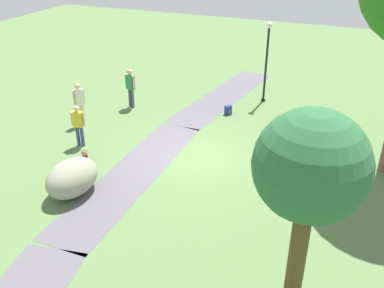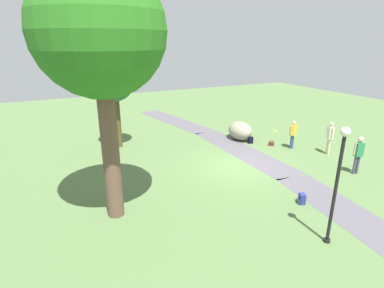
% 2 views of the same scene
% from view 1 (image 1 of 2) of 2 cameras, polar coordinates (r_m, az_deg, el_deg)
% --- Properties ---
extents(ground_plane, '(48.00, 48.00, 0.00)m').
position_cam_1_polar(ground_plane, '(15.35, 0.77, -1.68)').
color(ground_plane, '#557441').
extents(footpath_segment_near, '(8.16, 2.80, 0.01)m').
position_cam_1_polar(footpath_segment_near, '(20.81, 4.35, 6.47)').
color(footpath_segment_near, '#5A555E').
rests_on(footpath_segment_near, ground).
extents(footpath_segment_mid, '(8.01, 1.74, 0.01)m').
position_cam_1_polar(footpath_segment_mid, '(14.47, -7.87, -3.95)').
color(footpath_segment_mid, '#5A555E').
rests_on(footpath_segment_mid, ground).
extents(young_tree_near_path, '(2.11, 2.11, 4.79)m').
position_cam_1_polar(young_tree_near_path, '(7.83, 15.60, -3.37)').
color(young_tree_near_path, brown).
rests_on(young_tree_near_path, ground).
extents(lamp_post, '(0.28, 0.28, 3.68)m').
position_cam_1_polar(lamp_post, '(19.69, 10.03, 11.81)').
color(lamp_post, black).
rests_on(lamp_post, ground).
extents(lawn_boulder, '(1.95, 1.43, 1.12)m').
position_cam_1_polar(lawn_boulder, '(13.58, -15.79, -4.38)').
color(lawn_boulder, gray).
rests_on(lawn_boulder, ground).
extents(woman_with_handbag, '(0.34, 0.50, 1.62)m').
position_cam_1_polar(woman_with_handbag, '(16.23, -15.02, 2.74)').
color(woman_with_handbag, navy).
rests_on(woman_with_handbag, ground).
extents(man_near_boulder, '(0.32, 0.51, 1.80)m').
position_cam_1_polar(man_near_boulder, '(19.28, -8.27, 7.81)').
color(man_near_boulder, '#46445E').
rests_on(man_near_boulder, ground).
extents(passerby_on_path, '(0.48, 0.37, 1.80)m').
position_cam_1_polar(passerby_on_path, '(17.96, -14.88, 5.64)').
color(passerby_on_path, beige).
rests_on(passerby_on_path, ground).
extents(handbag_on_grass, '(0.38, 0.38, 0.31)m').
position_cam_1_polar(handbag_on_grass, '(15.56, -14.18, -1.57)').
color(handbag_on_grass, '#5D282B').
rests_on(handbag_on_grass, ground).
extents(backpack_by_boulder, '(0.31, 0.32, 0.40)m').
position_cam_1_polar(backpack_by_boulder, '(14.46, -13.75, -3.70)').
color(backpack_by_boulder, black).
rests_on(backpack_by_boulder, ground).
extents(spare_backpack_on_lawn, '(0.34, 0.34, 0.40)m').
position_cam_1_polar(spare_backpack_on_lawn, '(18.73, 4.89, 4.57)').
color(spare_backpack_on_lawn, navy).
rests_on(spare_backpack_on_lawn, ground).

